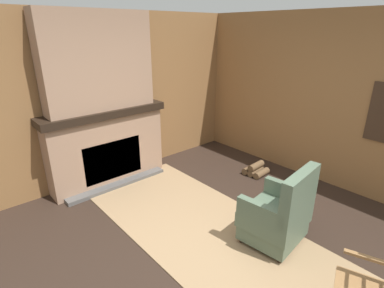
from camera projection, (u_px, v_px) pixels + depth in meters
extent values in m
plane|color=#2D2119|center=(215.00, 260.00, 3.23)|extent=(14.00, 14.00, 0.00)
cube|color=olive|center=(96.00, 100.00, 4.60)|extent=(0.06, 5.80, 2.61)
cube|color=olive|center=(344.00, 104.00, 4.38)|extent=(5.80, 0.06, 2.61)
cube|color=#9E7A60|center=(107.00, 150.00, 4.73)|extent=(0.37, 1.82, 1.09)
cube|color=black|center=(112.00, 159.00, 4.67)|extent=(0.08, 0.94, 0.61)
cube|color=#565451|center=(118.00, 185.00, 4.73)|extent=(0.16, 1.63, 0.06)
cube|color=black|center=(103.00, 113.00, 4.51)|extent=(0.47, 1.92, 0.11)
cube|color=#9E7A60|center=(98.00, 62.00, 4.24)|extent=(0.33, 1.60, 1.38)
cube|color=#997A56|center=(211.00, 233.00, 3.64)|extent=(3.95, 1.56, 0.01)
cube|color=#516651|center=(273.00, 227.00, 3.48)|extent=(0.65, 0.72, 0.24)
cube|color=#516651|center=(274.00, 216.00, 3.42)|extent=(0.69, 0.75, 0.18)
cube|color=#516651|center=(299.00, 196.00, 3.13)|extent=(0.20, 0.70, 0.55)
cube|color=#516651|center=(261.00, 213.00, 3.16)|extent=(0.56, 0.15, 0.20)
cube|color=#516651|center=(286.00, 191.00, 3.57)|extent=(0.56, 0.15, 0.20)
cylinder|color=#332319|center=(241.00, 240.00, 3.49)|extent=(0.06, 0.06, 0.06)
cylinder|color=#332319|center=(265.00, 219.00, 3.87)|extent=(0.06, 0.06, 0.06)
cylinder|color=#332319|center=(280.00, 260.00, 3.19)|extent=(0.06, 0.06, 0.06)
cylinder|color=#332319|center=(302.00, 236.00, 3.57)|extent=(0.06, 0.06, 0.06)
cube|color=olive|center=(374.00, 260.00, 2.35)|extent=(0.42, 0.18, 0.02)
cylinder|color=brown|center=(250.00, 169.00, 5.19)|extent=(0.13, 0.34, 0.11)
cylinder|color=brown|center=(256.00, 171.00, 5.11)|extent=(0.13, 0.34, 0.11)
cylinder|color=brown|center=(261.00, 173.00, 5.04)|extent=(0.13, 0.34, 0.11)
cylinder|color=brown|center=(256.00, 166.00, 5.08)|extent=(0.13, 0.34, 0.11)
ellipsoid|color=#47708E|center=(68.00, 111.00, 4.19)|extent=(0.12, 0.12, 0.09)
cylinder|color=white|center=(67.00, 102.00, 4.14)|extent=(0.07, 0.07, 0.17)
cube|color=gray|center=(141.00, 97.00, 4.91)|extent=(0.16, 0.24, 0.16)
cube|color=silver|center=(144.00, 97.00, 4.85)|extent=(0.01, 0.04, 0.02)
cylinder|color=red|center=(93.00, 100.00, 4.41)|extent=(0.07, 0.29, 0.29)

